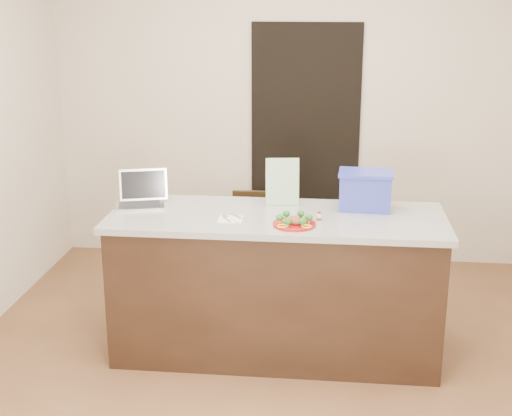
# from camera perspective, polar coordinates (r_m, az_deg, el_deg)

# --- Properties ---
(ground) EXTENTS (4.00, 4.00, 0.00)m
(ground) POSITION_cam_1_polar(r_m,az_deg,el_deg) (4.49, 1.31, -12.79)
(ground) COLOR brown
(ground) RESTS_ON ground
(room_shell) EXTENTS (4.00, 4.00, 4.00)m
(room_shell) POSITION_cam_1_polar(r_m,az_deg,el_deg) (3.95, 1.46, 8.08)
(room_shell) COLOR white
(room_shell) RESTS_ON ground
(doorway) EXTENTS (0.90, 0.02, 2.00)m
(doorway) POSITION_cam_1_polar(r_m,az_deg,el_deg) (6.00, 3.94, 5.06)
(doorway) COLOR black
(doorway) RESTS_ON ground
(island) EXTENTS (2.06, 0.76, 0.92)m
(island) POSITION_cam_1_polar(r_m,az_deg,el_deg) (4.51, 1.62, -6.11)
(island) COLOR black
(island) RESTS_ON ground
(plate) EXTENTS (0.25, 0.25, 0.02)m
(plate) POSITION_cam_1_polar(r_m,az_deg,el_deg) (4.16, 3.08, -1.28)
(plate) COLOR maroon
(plate) RESTS_ON island
(meatballs) EXTENTS (0.10, 0.10, 0.04)m
(meatballs) POSITION_cam_1_polar(r_m,az_deg,el_deg) (4.15, 3.04, -0.97)
(meatballs) COLOR brown
(meatballs) RESTS_ON plate
(broccoli) EXTENTS (0.21, 0.20, 0.04)m
(broccoli) POSITION_cam_1_polar(r_m,az_deg,el_deg) (4.15, 3.08, -0.76)
(broccoli) COLOR #16551B
(broccoli) RESTS_ON plate
(pepper_rings) EXTENTS (0.21, 0.21, 0.01)m
(pepper_rings) POSITION_cam_1_polar(r_m,az_deg,el_deg) (4.16, 3.08, -1.16)
(pepper_rings) COLOR yellow
(pepper_rings) RESTS_ON plate
(napkin) EXTENTS (0.15, 0.15, 0.01)m
(napkin) POSITION_cam_1_polar(r_m,az_deg,el_deg) (4.26, -2.06, -0.90)
(napkin) COLOR white
(napkin) RESTS_ON island
(fork) EXTENTS (0.07, 0.14, 0.00)m
(fork) POSITION_cam_1_polar(r_m,az_deg,el_deg) (4.27, -2.32, -0.79)
(fork) COLOR #B7B8BC
(fork) RESTS_ON napkin
(knife) EXTENTS (0.08, 0.17, 0.01)m
(knife) POSITION_cam_1_polar(r_m,az_deg,el_deg) (4.24, -1.70, -0.89)
(knife) COLOR white
(knife) RESTS_ON napkin
(yogurt_bottle) EXTENTS (0.03, 0.03, 0.06)m
(yogurt_bottle) POSITION_cam_1_polar(r_m,az_deg,el_deg) (4.23, 5.07, -0.80)
(yogurt_bottle) COLOR beige
(yogurt_bottle) RESTS_ON island
(laptop) EXTENTS (0.35, 0.32, 0.22)m
(laptop) POSITION_cam_1_polar(r_m,az_deg,el_deg) (4.62, -9.14, 1.00)
(laptop) COLOR #A8A9AD
(laptop) RESTS_ON island
(leaflet) EXTENTS (0.22, 0.07, 0.30)m
(leaflet) POSITION_cam_1_polar(r_m,az_deg,el_deg) (4.53, 2.12, 2.11)
(leaflet) COLOR silver
(leaflet) RESTS_ON island
(blue_box) EXTENTS (0.35, 0.26, 0.24)m
(blue_box) POSITION_cam_1_polar(r_m,az_deg,el_deg) (4.50, 8.74, 1.43)
(blue_box) COLOR #2D37A5
(blue_box) RESTS_ON island
(chair) EXTENTS (0.37, 0.37, 0.84)m
(chair) POSITION_cam_1_polar(r_m,az_deg,el_deg) (5.20, 0.05, -2.75)
(chair) COLOR #301F0E
(chair) RESTS_ON ground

